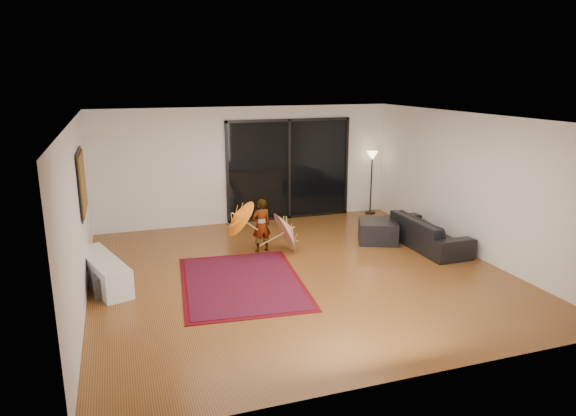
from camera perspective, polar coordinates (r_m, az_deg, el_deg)
name	(u,v)px	position (r m, az deg, el deg)	size (l,w,h in m)	color
floor	(298,272)	(9.13, 1.17, -7.14)	(7.00, 7.00, 0.00)	brown
ceiling	(299,118)	(8.52, 1.26, 10.00)	(7.00, 7.00, 0.00)	white
wall_back	(248,165)	(12.02, -4.48, 4.76)	(7.00, 7.00, 0.00)	silver
wall_front	(409,269)	(5.70, 13.32, -6.56)	(7.00, 7.00, 0.00)	silver
wall_left	(78,215)	(8.26, -22.28, -0.74)	(7.00, 7.00, 0.00)	silver
wall_right	(471,184)	(10.43, 19.64, 2.48)	(7.00, 7.00, 0.00)	silver
sliding_door	(289,169)	(12.29, 0.11, 4.31)	(3.06, 0.07, 2.40)	black
painting	(82,183)	(9.17, -21.91, 2.64)	(0.04, 1.28, 1.08)	black
media_console	(103,271)	(9.04, -19.86, -6.64)	(0.43, 1.72, 0.48)	white
speaker	(103,286)	(8.62, -19.86, -8.16)	(0.30, 0.30, 0.34)	#424244
persian_rug	(242,282)	(8.72, -5.15, -8.20)	(2.24, 2.94, 0.02)	#54070E
sofa	(427,232)	(10.76, 15.18, -2.59)	(2.08, 0.81, 0.61)	black
ottoman	(378,231)	(10.87, 9.96, -2.56)	(0.78, 0.78, 0.45)	black
floor_lamp	(372,165)	(12.91, 9.31, 4.77)	(0.27, 0.27, 1.57)	black
child	(261,225)	(10.04, -2.99, -1.93)	(0.39, 0.25, 1.07)	#999999
parasol_orange	(234,218)	(9.81, -6.02, -1.16)	(0.61, 0.78, 0.86)	orange
parasol_white	(293,226)	(10.08, 0.53, -2.01)	(0.52, 0.85, 0.92)	silver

